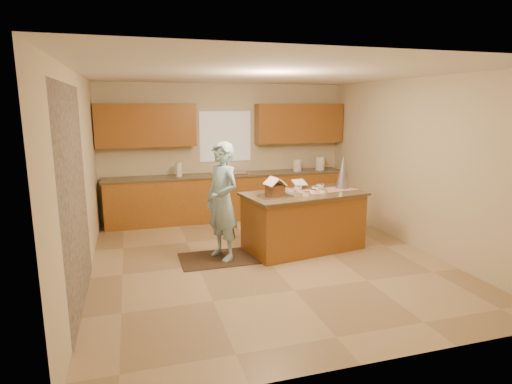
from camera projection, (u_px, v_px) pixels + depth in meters
The scene contains 28 objects.
floor at pixel (266, 259), 6.33m from camera, with size 5.50×5.50×0.00m, color tan.
ceiling at pixel (267, 73), 5.79m from camera, with size 5.50×5.50×0.00m, color silver.
wall_back at pixel (225, 151), 8.64m from camera, with size 5.50×5.50×0.00m, color beige.
wall_front at pixel (370, 219), 3.48m from camera, with size 5.50×5.50×0.00m, color beige.
wall_left at pixel (80, 179), 5.36m from camera, with size 5.50×5.50×0.00m, color beige.
wall_right at pixel (414, 164), 6.76m from camera, with size 5.50×5.50×0.00m, color beige.
stone_accent at pixel (75, 200), 4.63m from camera, with size 2.50×2.50×0.00m, color gray.
window_curtain at pixel (225, 136), 8.55m from camera, with size 1.05×0.03×1.00m, color white.
back_counter_base at pixel (229, 197), 8.54m from camera, with size 4.80×0.60×0.88m, color #A55A22.
back_counter_top at pixel (229, 175), 8.45m from camera, with size 4.85×0.63×0.04m, color brown.
upper_cabinet_left at pixel (146, 125), 7.92m from camera, with size 1.85×0.35×0.80m, color brown.
upper_cabinet_right at pixel (299, 123), 8.79m from camera, with size 1.85×0.35×0.80m, color brown.
sink at pixel (229, 175), 8.45m from camera, with size 0.70×0.45×0.12m, color silver.
faucet at pixel (227, 166), 8.58m from camera, with size 0.03×0.03×0.28m, color silver.
island_base at pixel (303, 222), 6.73m from camera, with size 1.80×0.90×0.88m, color #A55A22.
island_top at pixel (304, 194), 6.63m from camera, with size 1.88×0.98×0.04m, color brown.
table_runner at pixel (327, 190), 6.82m from camera, with size 1.00×0.36×0.01m, color red.
baking_tray at pixel (275, 196), 6.35m from camera, with size 0.46×0.34×0.02m, color silver.
cookbook at pixel (299, 183), 7.01m from camera, with size 0.22×0.02×0.18m, color white.
tinsel_tree at pixel (343, 172), 6.95m from camera, with size 0.22×0.22×0.55m, color #ADAAB7.
rug at pixel (220, 258), 6.35m from camera, with size 1.19×0.77×0.01m, color black.
boy at pixel (222, 201), 6.19m from camera, with size 0.64×0.42×1.75m, color #95BFD4.
canister_a at pixel (297, 165), 8.83m from camera, with size 0.17×0.17×0.24m, color white.
canister_b at pixel (320, 163), 8.98m from camera, with size 0.19×0.19×0.28m, color white.
canister_c at pixel (319, 165), 8.98m from camera, with size 0.15×0.15×0.22m, color white.
paper_towel at pixel (179, 170), 8.14m from camera, with size 0.12×0.12×0.26m, color white.
gingerbread_house at pixel (275, 188), 6.32m from camera, with size 0.32×0.32×0.28m.
candy_bowls at pixel (307, 189), 6.76m from camera, with size 0.82×0.65×0.05m.
Camera 1 is at (-1.86, -5.70, 2.27)m, focal length 29.55 mm.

